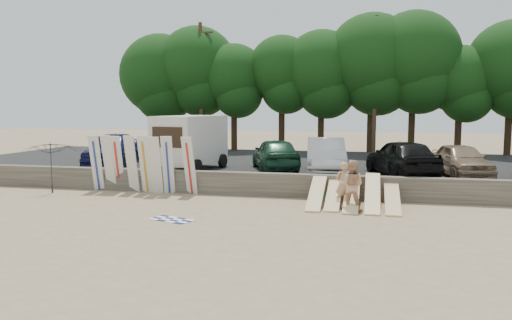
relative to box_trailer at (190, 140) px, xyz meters
The scene contains 30 objects.
ground 9.19m from the box_trailer, 38.81° to the right, with size 120.00×120.00×0.00m, color tan.
seawall 7.62m from the box_trailer, 20.46° to the right, with size 44.00×0.50×1.00m, color #6B6356.
parking_lot 8.71m from the box_trailer, 35.21° to the left, with size 44.00×14.50×0.70m, color #282828.
treeline 14.09m from the box_trailer, 63.46° to the left, with size 33.11×6.30×9.53m.
utility_poles 14.10m from the box_trailer, 49.29° to the left, with size 25.80×0.26×9.00m.
box_trailer is the anchor object (origin of this frame).
car_0 4.86m from the box_trailer, behind, with size 2.12×5.26×1.79m, color #161B4D.
car_1 4.30m from the box_trailer, 10.96° to the left, with size 1.89×4.69×1.60m, color #143925.
car_2 6.72m from the box_trailer, ahead, with size 1.74×4.99×1.65m, color #929397.
car_3 10.16m from the box_trailer, ahead, with size 1.99×4.94×1.68m, color black.
car_4 12.78m from the box_trailer, ahead, with size 1.75×4.36×1.49m, color #8F745B.
surfboard_upright_0 4.67m from the box_trailer, 138.12° to the right, with size 0.50×0.06×2.60m, color silver.
surfboard_upright_1 4.21m from the box_trailer, 133.49° to the right, with size 0.50×0.06×2.60m, color silver.
surfboard_upright_2 3.93m from the box_trailer, 129.35° to the right, with size 0.50×0.06×2.60m, color silver.
surfboard_upright_3 3.58m from the box_trailer, 118.86° to the right, with size 0.50×0.06×2.60m, color silver.
surfboard_upright_4 3.34m from the box_trailer, 108.29° to the right, with size 0.50×0.06×2.60m, color silver.
surfboard_upright_5 3.38m from the box_trailer, 97.67° to the right, with size 0.50×0.06×2.60m, color silver.
surfboard_upright_6 3.20m from the box_trailer, 88.37° to the right, with size 0.50×0.06×2.60m, color silver.
surfboard_upright_7 3.41m from the box_trailer, 70.47° to the right, with size 0.50×0.06×2.60m, color silver.
surfboard_low_0 8.12m from the box_trailer, 31.79° to the right, with size 0.56×3.00×0.07m, color beige.
surfboard_low_1 8.60m from the box_trailer, 28.42° to the right, with size 0.56×3.00×0.07m, color beige.
surfboard_low_2 9.32m from the box_trailer, 27.86° to the right, with size 0.56×3.00×0.07m, color beige.
surfboard_low_3 9.98m from the box_trailer, 25.75° to the right, with size 0.56×3.00×0.07m, color beige.
surfboard_low_4 10.65m from the box_trailer, 23.77° to the right, with size 0.56×3.00×0.07m, color beige.
beachgoer_a 8.94m from the box_trailer, 28.60° to the right, with size 0.63×0.42×1.74m, color tan.
beachgoer_b 9.56m from the box_trailer, 31.20° to the right, with size 0.92×0.72×1.89m, color tan.
cooler 8.23m from the box_trailer, 25.22° to the right, with size 0.38×0.30×0.32m, color #238046.
gear_bag 10.25m from the box_trailer, 18.57° to the right, with size 0.30×0.25×0.22m, color #DD541A.
beach_towel 8.40m from the box_trailer, 74.25° to the right, with size 1.50×1.50×0.00m, color white.
beach_umbrella 6.50m from the box_trailer, 141.53° to the right, with size 2.53×2.58×2.32m, color black.
Camera 1 is at (1.80, -17.81, 3.82)m, focal length 35.00 mm.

